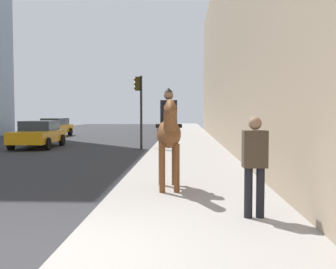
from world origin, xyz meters
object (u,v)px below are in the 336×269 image
object	(u,v)px
car_mid_lane	(38,134)
traffic_light_near_curb	(139,100)
car_near_lane	(54,127)
mounted_horse_near	(169,132)
pedestrian_greeting	(255,160)

from	to	relation	value
car_mid_lane	traffic_light_near_curb	xyz separation A→B (m)	(-0.74, -5.52, 1.77)
car_near_lane	car_mid_lane	xyz separation A→B (m)	(-9.82, -2.35, -0.02)
mounted_horse_near	car_mid_lane	distance (m)	14.12
mounted_horse_near	car_mid_lane	world-z (taller)	mounted_horse_near
mounted_horse_near	car_mid_lane	size ratio (longest dim) A/B	0.51
car_mid_lane	traffic_light_near_curb	world-z (taller)	traffic_light_near_curb
pedestrian_greeting	car_mid_lane	bearing A→B (deg)	30.72
car_near_lane	car_mid_lane	world-z (taller)	same
pedestrian_greeting	car_mid_lane	size ratio (longest dim) A/B	0.37
pedestrian_greeting	car_near_lane	bearing A→B (deg)	23.85
mounted_horse_near	car_near_lane	xyz separation A→B (m)	(21.80, 9.81, -0.68)
traffic_light_near_curb	car_near_lane	bearing A→B (deg)	36.71
car_near_lane	car_mid_lane	size ratio (longest dim) A/B	1.01
car_near_lane	car_mid_lane	distance (m)	10.10
traffic_light_near_curb	car_mid_lane	bearing A→B (deg)	82.38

